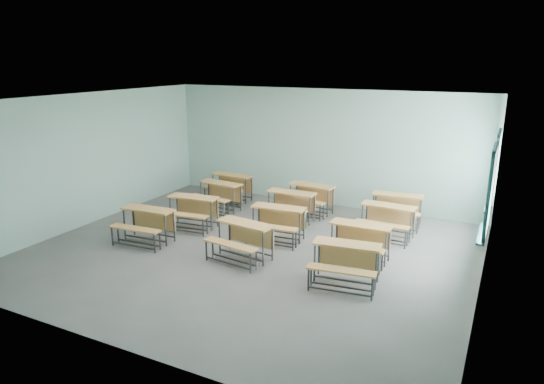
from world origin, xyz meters
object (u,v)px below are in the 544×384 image
at_px(desk_unit_r2c0, 218,192).
at_px(desk_unit_r3c1, 310,195).
at_px(desk_unit_r0c1, 242,236).
at_px(desk_unit_r0c0, 146,220).
at_px(desk_unit_r0c2, 346,258).
at_px(desk_unit_r3c0, 230,184).
at_px(desk_unit_r1c0, 191,207).
at_px(desk_unit_r2c2, 387,217).
at_px(desk_unit_r1c1, 277,219).
at_px(desk_unit_r1c2, 359,237).
at_px(desk_unit_r2c1, 290,202).
at_px(desk_unit_r3c2, 397,205).

bearing_deg(desk_unit_r2c0, desk_unit_r3c1, 27.26).
bearing_deg(desk_unit_r0c1, desk_unit_r0c0, -169.05).
height_order(desk_unit_r0c2, desk_unit_r3c0, same).
relative_size(desk_unit_r1c0, desk_unit_r2c0, 1.00).
xyz_separation_m(desk_unit_r0c0, desk_unit_r2c2, (4.73, 2.65, 0.00)).
relative_size(desk_unit_r0c0, desk_unit_r0c1, 0.96).
relative_size(desk_unit_r0c0, desk_unit_r3c1, 0.98).
height_order(desk_unit_r2c2, desk_unit_r3c0, same).
height_order(desk_unit_r1c1, desk_unit_r1c2, same).
relative_size(desk_unit_r2c0, desk_unit_r2c1, 1.06).
distance_m(desk_unit_r0c1, desk_unit_r2c1, 2.57).
distance_m(desk_unit_r0c1, desk_unit_r3c0, 4.25).
xyz_separation_m(desk_unit_r2c0, desk_unit_r2c1, (2.11, 0.00, 0.00)).
relative_size(desk_unit_r2c0, desk_unit_r3c2, 1.01).
relative_size(desk_unit_r0c0, desk_unit_r3c2, 0.99).
bearing_deg(desk_unit_r3c0, desk_unit_r0c0, -87.08).
bearing_deg(desk_unit_r3c0, desk_unit_r0c2, -35.57).
xyz_separation_m(desk_unit_r1c2, desk_unit_r3c1, (-2.09, 2.49, 0.00)).
relative_size(desk_unit_r0c2, desk_unit_r3c2, 1.02).
height_order(desk_unit_r2c1, desk_unit_r3c1, same).
xyz_separation_m(desk_unit_r1c1, desk_unit_r2c0, (-2.38, 1.29, 0.00)).
bearing_deg(desk_unit_r2c2, desk_unit_r3c2, 91.99).
relative_size(desk_unit_r0c2, desk_unit_r2c2, 1.05).
xyz_separation_m(desk_unit_r1c2, desk_unit_r2c2, (0.18, 1.55, 0.00)).
distance_m(desk_unit_r0c0, desk_unit_r2c2, 5.42).
height_order(desk_unit_r0c1, desk_unit_r2c2, same).
relative_size(desk_unit_r0c2, desk_unit_r1c0, 1.01).
xyz_separation_m(desk_unit_r0c0, desk_unit_r1c1, (2.56, 1.41, 0.00)).
distance_m(desk_unit_r0c2, desk_unit_r3c1, 4.22).
height_order(desk_unit_r0c0, desk_unit_r1c2, same).
bearing_deg(desk_unit_r0c2, desk_unit_r3c1, 113.80).
relative_size(desk_unit_r1c0, desk_unit_r3c0, 1.04).
relative_size(desk_unit_r1c0, desk_unit_r2c2, 1.05).
xyz_separation_m(desk_unit_r0c2, desk_unit_r2c1, (-2.35, 2.73, 0.00)).
distance_m(desk_unit_r0c1, desk_unit_r3c2, 4.23).
distance_m(desk_unit_r0c2, desk_unit_r1c2, 1.14).
distance_m(desk_unit_r1c2, desk_unit_r2c2, 1.56).
relative_size(desk_unit_r2c2, desk_unit_r3c1, 0.96).
relative_size(desk_unit_r0c2, desk_unit_r2c1, 1.08).
bearing_deg(desk_unit_r2c1, desk_unit_r2c2, -1.21).
xyz_separation_m(desk_unit_r1c1, desk_unit_r3c0, (-2.58, 2.22, 0.00)).
bearing_deg(desk_unit_r2c2, desk_unit_r2c0, -178.61).
distance_m(desk_unit_r1c0, desk_unit_r3c1, 3.15).
relative_size(desk_unit_r1c2, desk_unit_r2c2, 0.98).
relative_size(desk_unit_r2c0, desk_unit_r3c0, 1.03).
bearing_deg(desk_unit_r3c1, desk_unit_r2c1, -95.09).
bearing_deg(desk_unit_r3c2, desk_unit_r1c0, -156.21).
bearing_deg(desk_unit_r1c0, desk_unit_r1c2, -8.69).
distance_m(desk_unit_r0c0, desk_unit_r0c1, 2.40).
distance_m(desk_unit_r0c0, desk_unit_r3c2, 5.98).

